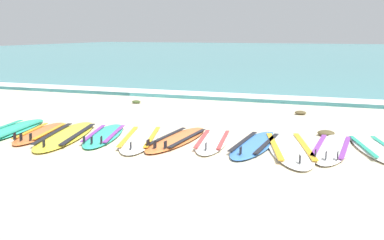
# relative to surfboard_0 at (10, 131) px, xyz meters

# --- Properties ---
(ground_plane) EXTENTS (80.00, 80.00, 0.00)m
(ground_plane) POSITION_rel_surfboard_0_xyz_m (3.49, 0.33, -0.04)
(ground_plane) COLOR beige
(sea) EXTENTS (80.00, 60.00, 0.10)m
(sea) POSITION_rel_surfboard_0_xyz_m (3.49, 35.38, 0.01)
(sea) COLOR teal
(sea) RESTS_ON ground
(wave_foam_strip) EXTENTS (80.00, 0.89, 0.11)m
(wave_foam_strip) POSITION_rel_surfboard_0_xyz_m (3.49, 5.82, 0.02)
(wave_foam_strip) COLOR white
(wave_foam_strip) RESTS_ON ground
(surfboard_0) EXTENTS (1.08, 2.48, 0.18)m
(surfboard_0) POSITION_rel_surfboard_0_xyz_m (0.00, 0.00, 0.00)
(surfboard_0) COLOR #2DB793
(surfboard_0) RESTS_ON ground
(surfboard_1) EXTENTS (1.00, 2.07, 0.18)m
(surfboard_1) POSITION_rel_surfboard_0_xyz_m (0.66, 0.04, 0.00)
(surfboard_1) COLOR orange
(surfboard_1) RESTS_ON ground
(surfboard_2) EXTENTS (1.31, 2.63, 0.18)m
(surfboard_2) POSITION_rel_surfboard_0_xyz_m (1.22, 0.01, -0.00)
(surfboard_2) COLOR yellow
(surfboard_2) RESTS_ON ground
(surfboard_3) EXTENTS (1.09, 2.13, 0.18)m
(surfboard_3) POSITION_rel_surfboard_0_xyz_m (1.84, 0.26, 0.00)
(surfboard_3) COLOR #2DB793
(surfboard_3) RESTS_ON ground
(surfboard_4) EXTENTS (1.25, 2.38, 0.18)m
(surfboard_4) POSITION_rel_surfboard_0_xyz_m (2.56, 0.25, 0.00)
(surfboard_4) COLOR silver
(surfboard_4) RESTS_ON ground
(surfboard_5) EXTENTS (0.59, 2.19, 0.18)m
(surfboard_5) POSITION_rel_surfboard_0_xyz_m (3.17, 0.43, 0.00)
(surfboard_5) COLOR orange
(surfboard_5) RESTS_ON ground
(surfboard_6) EXTENTS (0.86, 2.04, 0.18)m
(surfboard_6) POSITION_rel_surfboard_0_xyz_m (3.78, 0.51, 0.00)
(surfboard_6) COLOR white
(surfboard_6) RESTS_ON ground
(surfboard_7) EXTENTS (0.57, 2.18, 0.18)m
(surfboard_7) POSITION_rel_surfboard_0_xyz_m (4.49, 0.52, 0.00)
(surfboard_7) COLOR #3875CC
(surfboard_7) RESTS_ON ground
(surfboard_8) EXTENTS (1.39, 2.67, 0.18)m
(surfboard_8) POSITION_rel_surfboard_0_xyz_m (5.06, 0.47, -0.00)
(surfboard_8) COLOR silver
(surfboard_8) RESTS_ON ground
(surfboard_9) EXTENTS (0.57, 2.22, 0.18)m
(surfboard_9) POSITION_rel_surfboard_0_xyz_m (5.69, 0.68, 0.00)
(surfboard_9) COLOR white
(surfboard_9) RESTS_ON ground
(surfboard_10) EXTENTS (1.09, 2.10, 0.18)m
(surfboard_10) POSITION_rel_surfboard_0_xyz_m (6.31, 0.91, 0.00)
(surfboard_10) COLOR white
(surfboard_10) RESTS_ON ground
(seaweed_clump_near_shoreline) EXTENTS (0.23, 0.19, 0.08)m
(seaweed_clump_near_shoreline) POSITION_rel_surfboard_0_xyz_m (0.49, 4.13, 0.00)
(seaweed_clump_near_shoreline) COLOR #384723
(seaweed_clump_near_shoreline) RESTS_ON ground
(seaweed_clump_mid_sand) EXTENTS (0.25, 0.20, 0.09)m
(seaweed_clump_mid_sand) POSITION_rel_surfboard_0_xyz_m (4.73, 3.88, 0.01)
(seaweed_clump_mid_sand) COLOR #4C4228
(seaweed_clump_mid_sand) RESTS_ON ground
(seaweed_clump_by_the_boards) EXTENTS (0.30, 0.24, 0.11)m
(seaweed_clump_by_the_boards) POSITION_rel_surfboard_0_xyz_m (5.49, 1.75, 0.02)
(seaweed_clump_by_the_boards) COLOR #4C4228
(seaweed_clump_by_the_boards) RESTS_ON ground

